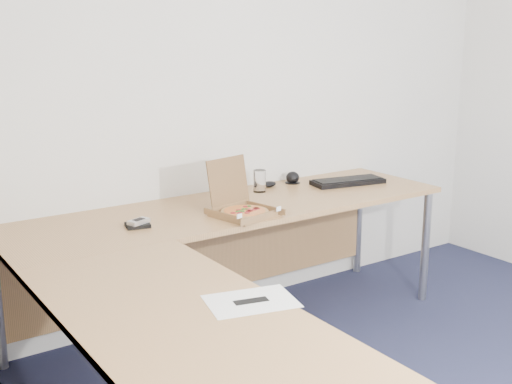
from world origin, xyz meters
TOP-DOWN VIEW (x-y plane):
  - desk at (-0.82, 0.97)m, footprint 2.50×2.20m
  - pizza_box at (-0.58, 1.21)m, footprint 0.27×0.31m
  - drinking_glass at (-0.22, 1.58)m, footprint 0.07×0.07m
  - keyboard at (0.34, 1.44)m, footprint 0.48×0.25m
  - mouse at (-0.11, 1.64)m, footprint 0.10×0.06m
  - wallet at (-1.11, 1.32)m, footprint 0.13×0.11m
  - phone at (-1.10, 1.32)m, footprint 0.12×0.09m
  - paper_sheet at (-1.15, 0.28)m, footprint 0.35×0.28m
  - dome_speaker at (0.08, 1.65)m, footprint 0.09×0.09m

SIDE VIEW (x-z plane):
  - desk at x=-0.82m, z-range 0.34..1.07m
  - paper_sheet at x=-1.15m, z-range 0.73..0.73m
  - wallet at x=-1.11m, z-range 0.73..0.75m
  - keyboard at x=0.34m, z-range 0.73..0.76m
  - mouse at x=-0.11m, z-range 0.73..0.77m
  - phone at x=-1.10m, z-range 0.75..0.77m
  - pizza_box at x=-0.58m, z-range 0.63..0.90m
  - dome_speaker at x=0.08m, z-range 0.73..0.81m
  - drinking_glass at x=-0.22m, z-range 0.73..0.86m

